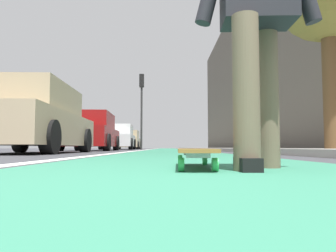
% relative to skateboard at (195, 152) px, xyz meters
% --- Properties ---
extents(ground_plane, '(80.00, 80.00, 0.00)m').
position_rel_skateboard_xyz_m(ground_plane, '(9.20, 0.01, -0.09)').
color(ground_plane, '#38383D').
extents(bike_lane_paint, '(56.00, 2.18, 0.00)m').
position_rel_skateboard_xyz_m(bike_lane_paint, '(23.20, 0.01, -0.09)').
color(bike_lane_paint, '#2D7256').
rests_on(bike_lane_paint, ground).
extents(lane_stripe_white, '(52.00, 0.16, 0.01)m').
position_rel_skateboard_xyz_m(lane_stripe_white, '(19.20, 1.25, -0.09)').
color(lane_stripe_white, silver).
rests_on(lane_stripe_white, ground).
extents(sidewalk_curb, '(52.00, 3.20, 0.10)m').
position_rel_skateboard_xyz_m(sidewalk_curb, '(17.20, -3.30, -0.04)').
color(sidewalk_curb, '#9E9B93').
rests_on(sidewalk_curb, ground).
extents(building_facade, '(40.00, 1.20, 12.06)m').
position_rel_skateboard_xyz_m(building_facade, '(21.20, -6.16, 5.94)').
color(building_facade, '#5D564C').
rests_on(building_facade, ground).
extents(skateboard, '(0.85, 0.23, 0.11)m').
position_rel_skateboard_xyz_m(skateboard, '(0.00, 0.00, 0.00)').
color(skateboard, green).
rests_on(skateboard, ground).
extents(skater_person, '(0.46, 0.72, 1.64)m').
position_rel_skateboard_xyz_m(skater_person, '(-0.15, -0.35, 0.84)').
color(skater_person, brown).
rests_on(skater_person, ground).
extents(parked_car_near, '(4.34, 1.95, 1.47)m').
position_rel_skateboard_xyz_m(parked_car_near, '(5.01, 3.08, 0.61)').
color(parked_car_near, tan).
rests_on(parked_car_near, ground).
extents(parked_car_mid, '(4.31, 1.96, 1.47)m').
position_rel_skateboard_xyz_m(parked_car_mid, '(10.59, 3.11, 0.61)').
color(parked_car_mid, maroon).
rests_on(parked_car_mid, ground).
extents(parked_car_far, '(4.25, 2.00, 1.50)m').
position_rel_skateboard_xyz_m(parked_car_far, '(17.53, 3.06, 0.63)').
color(parked_car_far, silver).
rests_on(parked_car_far, ground).
extents(parked_car_end, '(4.07, 1.96, 1.46)m').
position_rel_skateboard_xyz_m(parked_car_end, '(23.43, 3.18, 0.60)').
color(parked_car_end, tan).
rests_on(parked_car_end, ground).
extents(traffic_light, '(0.33, 0.28, 4.63)m').
position_rel_skateboard_xyz_m(traffic_light, '(17.43, 1.65, 3.08)').
color(traffic_light, '#2D2D2D').
rests_on(traffic_light, ground).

